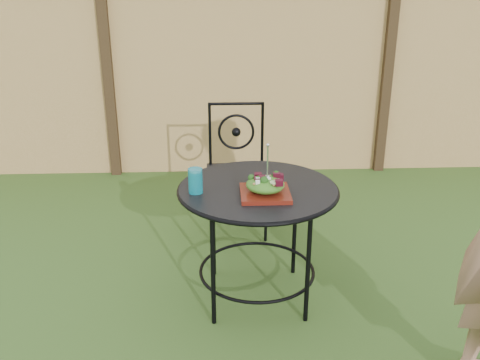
{
  "coord_description": "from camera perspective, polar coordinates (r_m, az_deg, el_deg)",
  "views": [
    {
      "loc": [
        -0.3,
        -2.82,
        1.88
      ],
      "look_at": [
        -0.18,
        0.03,
        0.75
      ],
      "focal_mm": 40.0,
      "sensor_mm": 36.0,
      "label": 1
    }
  ],
  "objects": [
    {
      "name": "ground",
      "position": [
        3.4,
        3.1,
        -11.96
      ],
      "size": [
        60.0,
        60.0,
        0.0
      ],
      "primitive_type": "plane",
      "color": "#214315",
      "rests_on": "ground"
    },
    {
      "name": "fence",
      "position": [
        5.11,
        0.95,
        11.11
      ],
      "size": [
        8.0,
        0.12,
        1.9
      ],
      "color": "#E1B16F",
      "rests_on": "ground"
    },
    {
      "name": "patio_table",
      "position": [
        3.09,
        1.89,
        -3.15
      ],
      "size": [
        0.92,
        0.92,
        0.72
      ],
      "color": "black",
      "rests_on": "ground"
    },
    {
      "name": "patio_chair",
      "position": [
        4.01,
        -0.32,
        1.55
      ],
      "size": [
        0.46,
        0.46,
        0.95
      ],
      "color": "black",
      "rests_on": "ground"
    },
    {
      "name": "salad_plate",
      "position": [
        2.92,
        2.69,
        -1.43
      ],
      "size": [
        0.27,
        0.27,
        0.02
      ],
      "primitive_type": "cube",
      "color": "#4C180A",
      "rests_on": "patio_table"
    },
    {
      "name": "salad",
      "position": [
        2.9,
        2.71,
        -0.49
      ],
      "size": [
        0.21,
        0.21,
        0.08
      ],
      "primitive_type": "ellipsoid",
      "color": "#235614",
      "rests_on": "salad_plate"
    },
    {
      "name": "fork",
      "position": [
        2.86,
        2.95,
        1.93
      ],
      "size": [
        0.01,
        0.01,
        0.18
      ],
      "primitive_type": "cylinder",
      "color": "silver",
      "rests_on": "salad"
    },
    {
      "name": "drinking_glass",
      "position": [
        2.95,
        -4.78,
        -0.08
      ],
      "size": [
        0.08,
        0.08,
        0.14
      ],
      "primitive_type": "cylinder",
      "color": "#0C7A8D",
      "rests_on": "patio_table"
    }
  ]
}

